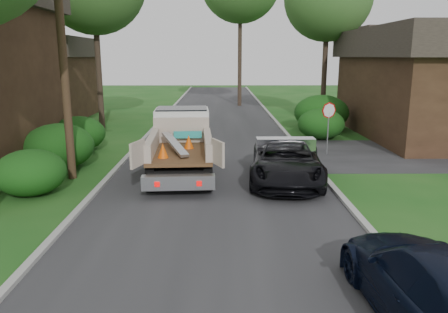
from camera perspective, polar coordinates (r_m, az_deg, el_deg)
name	(u,v)px	position (r m, az deg, el deg)	size (l,w,h in m)	color
ground	(215,228)	(12.01, -1.15, -9.26)	(120.00, 120.00, 0.00)	#184E16
road	(217,150)	(21.60, -0.90, 0.83)	(8.00, 90.00, 0.02)	#28282B
curb_left	(134,149)	(22.00, -11.65, 0.93)	(0.20, 90.00, 0.12)	#9E9E99
curb_right	(300,149)	(21.95, 9.86, 0.98)	(0.20, 90.00, 0.12)	#9E9E99
stop_sign	(329,117)	(20.93, 13.50, 5.01)	(0.71, 0.32, 2.48)	slate
utility_pole	(62,38)	(17.06, -20.42, 14.29)	(2.42, 1.25, 10.00)	#382619
house_left_far	(37,77)	(35.84, -23.26, 9.53)	(7.56, 7.56, 6.00)	#342115
house_right	(445,81)	(28.26, 26.86, 8.77)	(9.72, 12.96, 6.20)	#342115
hedge_left_a	(30,172)	(15.93, -23.98, -1.91)	(2.34, 2.34, 1.53)	#0E400F
hedge_left_b	(59,146)	(19.17, -20.80, 1.25)	(2.86, 2.86, 1.87)	#0E400F
hedge_left_c	(78,134)	(22.53, -18.50, 2.85)	(2.60, 2.60, 1.70)	#0E400F
hedge_right_a	(321,124)	(25.05, 12.55, 4.17)	(2.60, 2.60, 1.70)	#0E400F
hedge_right_b	(321,113)	(28.07, 12.61, 5.61)	(3.38, 3.38, 2.21)	#0E400F
flatbed_truck	(181,138)	(17.85, -5.58, 2.43)	(2.96, 6.45, 2.39)	black
black_pickup	(286,161)	(16.26, 8.16, -0.61)	(2.54, 5.52, 1.53)	black
navy_suv	(440,289)	(8.42, 26.37, -15.24)	(2.11, 5.19, 1.51)	black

